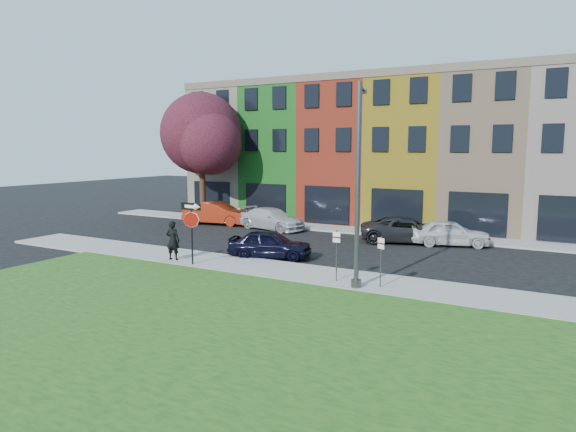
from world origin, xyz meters
The scene contains 16 objects.
ground centered at (0.00, 0.00, 0.00)m, with size 120.00×120.00×0.00m, color black.
sidewalk_near centered at (2.00, 3.00, 0.06)m, with size 40.00×3.00×0.12m, color gray.
sidewalk_far centered at (-3.00, 15.00, 0.06)m, with size 40.00×2.40×0.12m, color gray.
grass_park centered at (8.00, -6.00, 0.05)m, with size 40.00×16.00×0.10m, color #1A4513.
rowhouse_block centered at (-2.50, 21.18, 4.99)m, with size 30.00×10.12×10.00m.
stop_sign centered at (-5.20, 1.88, 2.16)m, with size 1.05×0.12×2.86m.
man centered at (-6.63, 2.20, 1.06)m, with size 0.77×0.60×1.88m, color black.
sedan_near centered at (-3.01, 5.23, 0.71)m, with size 4.44×2.75×1.41m, color black.
parked_car_red centered at (-12.14, 13.03, 0.81)m, with size 5.11×2.54×1.61m, color maroon.
parked_car_silver centered at (-7.57, 12.99, 0.72)m, with size 5.23×2.90×1.43m, color #B7B6BB.
parked_car_dark centered at (1.70, 12.73, 0.73)m, with size 5.78×4.01×1.47m, color black.
parked_car_white centered at (4.11, 12.95, 0.73)m, with size 4.62×2.97×1.47m, color silver.
street_lamp centered at (2.81, 2.10, 4.04)m, with size 1.03×2.50×7.77m.
parking_sign_a centered at (1.81, 2.41, 1.43)m, with size 0.32×0.08×2.08m.
parking_sign_b centered at (3.69, 2.36, 1.38)m, with size 0.30×0.16×2.00m.
tree_purple centered at (-14.24, 14.26, 6.35)m, with size 7.20×6.30×9.39m.
Camera 1 is at (9.97, -16.23, 5.49)m, focal length 32.00 mm.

